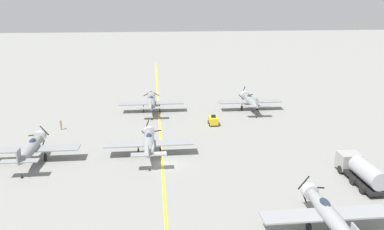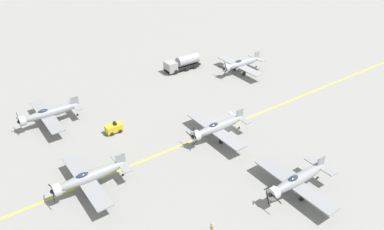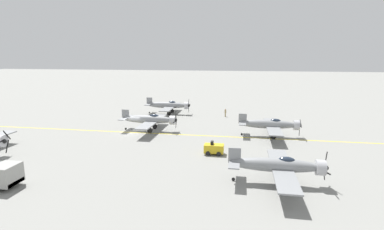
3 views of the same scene
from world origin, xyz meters
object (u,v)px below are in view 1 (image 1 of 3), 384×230
at_px(ground_crew_walking, 61,124).
at_px(fuel_tanker, 361,170).
at_px(airplane_near_right, 328,214).
at_px(airplane_far_center, 151,102).
at_px(airplane_mid_left, 31,148).
at_px(tow_tractor, 213,120).
at_px(airplane_mid_center, 149,142).
at_px(airplane_far_right, 250,100).

bearing_deg(ground_crew_walking, fuel_tanker, -29.93).
xyz_separation_m(airplane_near_right, airplane_far_center, (-15.83, 39.61, 0.00)).
distance_m(airplane_mid_left, fuel_tanker, 40.82).
xyz_separation_m(fuel_tanker, tow_tractor, (-13.79, 22.36, -0.72)).
bearing_deg(airplane_mid_center, airplane_near_right, -63.73).
distance_m(fuel_tanker, tow_tractor, 26.28).
relative_size(airplane_far_right, fuel_tanker, 1.50).
bearing_deg(fuel_tanker, airplane_near_right, -132.63).
distance_m(airplane_mid_center, tow_tractor, 16.28).
bearing_deg(airplane_near_right, tow_tractor, 83.64).
height_order(airplane_mid_center, tow_tractor, airplane_mid_center).
bearing_deg(ground_crew_walking, airplane_far_center, 29.01).
bearing_deg(tow_tractor, airplane_far_center, 141.70).
height_order(airplane_mid_left, ground_crew_walking, airplane_mid_left).
xyz_separation_m(airplane_near_right, tow_tractor, (-5.45, 31.41, -1.22)).
height_order(airplane_far_right, tow_tractor, airplane_far_right).
bearing_deg(airplane_far_right, ground_crew_walking, -172.89).
xyz_separation_m(airplane_near_right, airplane_far_right, (2.84, 38.86, 0.00)).
bearing_deg(airplane_mid_center, airplane_far_right, 32.21).
height_order(airplane_mid_center, airplane_far_center, airplane_mid_center).
height_order(tow_tractor, ground_crew_walking, tow_tractor).
distance_m(airplane_mid_center, ground_crew_walking, 18.94).
relative_size(airplane_far_center, fuel_tanker, 1.50).
height_order(fuel_tanker, tow_tractor, fuel_tanker).
bearing_deg(airplane_mid_center, fuel_tanker, -36.31).
xyz_separation_m(airplane_far_center, airplane_far_right, (18.68, -0.75, 0.00)).
relative_size(airplane_near_right, fuel_tanker, 1.50).
relative_size(airplane_mid_center, airplane_far_right, 1.00).
bearing_deg(airplane_near_right, airplane_far_center, 95.58).
distance_m(airplane_far_center, airplane_far_right, 18.69).
bearing_deg(airplane_mid_left, airplane_near_right, -37.94).
relative_size(airplane_near_right, airplane_far_center, 1.00).
distance_m(airplane_far_right, airplane_mid_left, 39.62).
height_order(airplane_far_right, fuel_tanker, airplane_far_right).
distance_m(airplane_mid_left, tow_tractor, 28.80).
bearing_deg(airplane_near_right, fuel_tanker, 31.16).
distance_m(airplane_far_right, fuel_tanker, 30.31).
xyz_separation_m(airplane_far_right, airplane_mid_left, (-34.15, -20.08, 0.00)).
xyz_separation_m(airplane_near_right, ground_crew_walking, (-30.56, 31.44, -1.07)).
xyz_separation_m(airplane_far_right, fuel_tanker, (5.49, -29.81, -0.50)).
bearing_deg(airplane_far_center, tow_tractor, -41.75).
xyz_separation_m(fuel_tanker, ground_crew_walking, (-38.89, 22.39, -0.57)).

